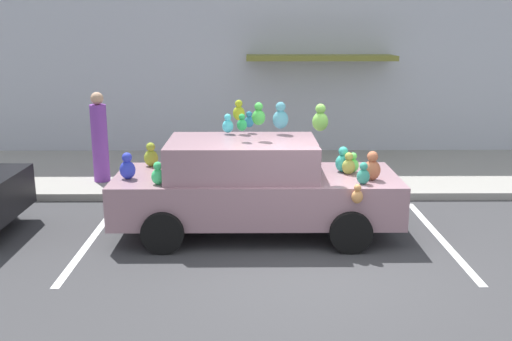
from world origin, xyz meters
TOP-DOWN VIEW (x-y plane):
  - ground_plane at (0.00, 0.00)m, footprint 60.00×60.00m
  - sidewalk at (0.00, 5.00)m, footprint 24.00×4.00m
  - storefront_building at (0.01, 7.14)m, footprint 24.00×1.25m
  - parking_stripe_front at (2.13, 1.00)m, footprint 0.12×3.60m
  - parking_stripe_rear at (-3.44, 1.00)m, footprint 0.12×3.60m
  - plush_covered_car at (-0.87, 1.26)m, footprint 4.51×1.94m
  - teddy_bear_on_sidewalk at (-0.62, 3.65)m, footprint 0.33×0.27m
  - pedestrian_near_shopfront at (-4.02, 3.99)m, footprint 0.33×0.33m

SIDE VIEW (x-z plane):
  - ground_plane at x=0.00m, z-range 0.00..0.00m
  - parking_stripe_front at x=2.13m, z-range 0.00..0.01m
  - parking_stripe_rear at x=-3.44m, z-range 0.00..0.01m
  - sidewalk at x=0.00m, z-range 0.00..0.15m
  - teddy_bear_on_sidewalk at x=-0.62m, z-range 0.13..0.75m
  - plush_covered_car at x=-0.87m, z-range -0.28..1.89m
  - pedestrian_near_shopfront at x=-4.02m, z-range 0.10..1.96m
  - storefront_building at x=0.01m, z-range -0.01..6.39m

